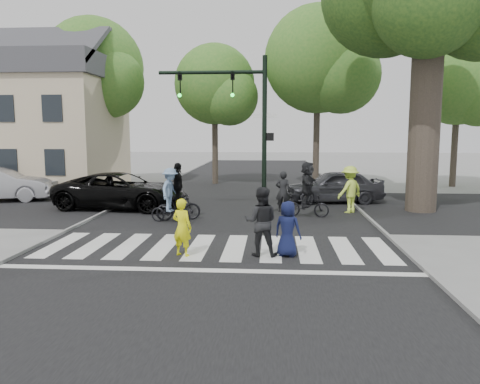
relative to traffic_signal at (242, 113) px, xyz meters
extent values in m
plane|color=gray|center=(-0.35, -6.20, -3.90)|extent=(120.00, 120.00, 0.00)
cube|color=black|center=(-0.35, -1.20, -3.90)|extent=(10.00, 70.00, 0.01)
cube|color=black|center=(-0.35, 1.80, -3.89)|extent=(70.00, 10.00, 0.01)
cube|color=gray|center=(-5.40, -1.20, -3.85)|extent=(0.10, 70.00, 0.10)
cube|color=gray|center=(4.70, -1.20, -3.85)|extent=(0.10, 70.00, 0.10)
cube|color=silver|center=(-4.85, -5.20, -3.89)|extent=(0.55, 3.00, 0.01)
cube|color=silver|center=(-3.85, -5.20, -3.89)|extent=(0.55, 3.00, 0.01)
cube|color=silver|center=(-2.85, -5.20, -3.89)|extent=(0.55, 3.00, 0.01)
cube|color=silver|center=(-1.85, -5.20, -3.89)|extent=(0.55, 3.00, 0.01)
cube|color=silver|center=(-0.85, -5.20, -3.89)|extent=(0.55, 3.00, 0.01)
cube|color=silver|center=(0.15, -5.20, -3.89)|extent=(0.55, 3.00, 0.01)
cube|color=silver|center=(1.15, -5.20, -3.89)|extent=(0.55, 3.00, 0.01)
cube|color=silver|center=(2.15, -5.20, -3.89)|extent=(0.55, 3.00, 0.01)
cube|color=silver|center=(3.15, -5.20, -3.89)|extent=(0.55, 3.00, 0.01)
cube|color=silver|center=(4.15, -5.20, -3.89)|extent=(0.55, 3.00, 0.01)
cube|color=silver|center=(-0.35, -7.40, -3.89)|extent=(10.00, 0.30, 0.01)
cylinder|color=black|center=(0.85, 0.00, -0.90)|extent=(0.18, 0.18, 6.00)
cylinder|color=black|center=(-1.15, 0.00, 1.50)|extent=(4.00, 0.14, 0.14)
imported|color=black|center=(-0.35, 0.00, 1.05)|extent=(0.16, 0.20, 1.00)
sphere|color=#19E533|center=(-0.35, -0.12, 0.65)|extent=(0.14, 0.14, 0.14)
imported|color=black|center=(-2.35, 0.00, 1.05)|extent=(0.16, 0.20, 1.00)
sphere|color=#19E533|center=(-2.35, -0.12, 0.65)|extent=(0.14, 0.14, 0.14)
cube|color=black|center=(1.07, 0.00, -0.90)|extent=(0.28, 0.18, 0.30)
cube|color=#FF660C|center=(1.18, 0.00, -0.90)|extent=(0.02, 0.14, 0.20)
cube|color=white|center=(0.85, 0.00, -0.10)|extent=(0.90, 0.04, 0.18)
cylinder|color=brown|center=(7.15, 1.30, -0.40)|extent=(1.20, 1.20, 7.00)
cylinder|color=brown|center=(7.45, 1.10, 2.60)|extent=(1.29, 1.74, 2.93)
sphere|color=#1B4218|center=(6.65, -0.10, 3.90)|extent=(4.00, 4.00, 4.00)
cylinder|color=brown|center=(-14.35, 10.00, -0.93)|extent=(0.36, 0.36, 5.95)
sphere|color=#3A7B29|center=(-14.35, 10.00, 2.47)|extent=(5.20, 5.20, 5.20)
sphere|color=#3A7B29|center=(-13.31, 9.22, 1.62)|extent=(3.64, 3.64, 3.64)
cylinder|color=brown|center=(-9.35, 9.50, -0.68)|extent=(0.36, 0.36, 6.44)
sphere|color=#3A7B29|center=(-9.35, 9.50, 3.00)|extent=(5.80, 5.80, 5.80)
sphere|color=#3A7B29|center=(-8.19, 8.63, 2.08)|extent=(4.06, 4.06, 4.06)
cylinder|color=brown|center=(-2.35, 10.60, -1.10)|extent=(0.36, 0.36, 5.60)
sphere|color=#3A7B29|center=(-2.35, 10.60, 2.10)|extent=(4.80, 4.80, 4.80)
sphere|color=#3A7B29|center=(-1.39, 9.88, 1.30)|extent=(3.36, 3.36, 3.36)
cylinder|color=brown|center=(3.65, 9.30, -0.54)|extent=(0.36, 0.36, 6.72)
sphere|color=#3A7B29|center=(3.65, 9.30, 3.30)|extent=(6.00, 6.00, 6.00)
sphere|color=#3A7B29|center=(4.85, 8.40, 2.34)|extent=(4.20, 4.20, 4.20)
cylinder|color=brown|center=(11.65, 10.10, -1.17)|extent=(0.36, 0.36, 5.46)
sphere|color=#3A7B29|center=(11.65, 10.10, 1.95)|extent=(4.60, 4.60, 4.60)
sphere|color=#3A7B29|center=(12.57, 9.41, 1.17)|extent=(3.22, 3.22, 3.22)
cube|color=beige|center=(-11.85, 7.80, -0.90)|extent=(8.00, 7.00, 6.00)
cube|color=#47474C|center=(-11.85, 7.80, 2.70)|extent=(8.40, 7.40, 1.20)
cube|color=#47474C|center=(-11.85, 5.95, 3.70)|extent=(8.40, 3.69, 2.44)
cube|color=#47474C|center=(-11.85, 9.65, 3.70)|extent=(8.40, 3.69, 2.44)
cube|color=black|center=(-11.85, 4.28, -2.20)|extent=(1.00, 0.06, 1.30)
cube|color=black|center=(-11.85, 4.28, 0.40)|extent=(1.00, 0.06, 1.30)
cube|color=black|center=(-9.45, 4.28, -2.20)|extent=(1.00, 0.06, 1.30)
cube|color=black|center=(-9.45, 4.28, 0.40)|extent=(1.00, 0.06, 1.30)
cube|color=gray|center=(-10.35, 4.00, -3.50)|extent=(2.00, 1.20, 0.80)
imported|color=#F7F812|center=(-1.14, -6.15, -3.15)|extent=(0.65, 0.55, 1.51)
imported|color=#11173D|center=(1.57, -6.00, -3.18)|extent=(0.83, 0.70, 1.45)
imported|color=black|center=(0.89, -5.98, -3.00)|extent=(0.90, 0.71, 1.80)
imported|color=black|center=(-2.40, -1.80, -3.50)|extent=(1.62, 0.91, 0.81)
imported|color=#7392B7|center=(-2.40, -1.80, -2.73)|extent=(0.81, 1.11, 1.54)
imported|color=black|center=(-2.22, -1.36, -3.42)|extent=(1.66, 0.91, 0.96)
imported|color=black|center=(-2.22, -1.36, -2.64)|extent=(0.68, 1.05, 1.66)
imported|color=black|center=(2.47, -0.33, -3.47)|extent=(1.73, 0.88, 0.86)
imported|color=black|center=(2.47, -0.33, -2.64)|extent=(0.78, 1.60, 1.66)
imported|color=black|center=(-5.10, 1.04, -3.15)|extent=(5.63, 3.01, 1.51)
imported|color=#37383D|center=(3.95, 3.38, -3.16)|extent=(4.54, 2.30, 1.48)
imported|color=#D9FF4C|center=(4.21, 0.69, -2.97)|extent=(1.37, 1.29, 1.86)
imported|color=black|center=(1.59, 0.70, -3.08)|extent=(0.66, 0.49, 1.65)
camera|label=1|loc=(1.18, -17.83, -0.69)|focal=35.00mm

